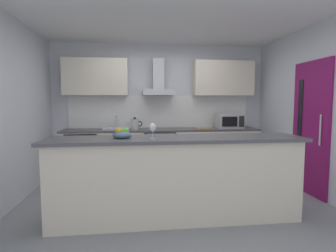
{
  "coord_description": "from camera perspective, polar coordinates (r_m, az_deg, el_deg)",
  "views": [
    {
      "loc": [
        -0.53,
        -3.77,
        1.42
      ],
      "look_at": [
        -0.01,
        0.41,
        1.05
      ],
      "focal_mm": 28.73,
      "sensor_mm": 36.0,
      "label": 1
    }
  ],
  "objects": [
    {
      "name": "ground",
      "position": [
        4.07,
        0.92,
        -15.55
      ],
      "size": [
        5.34,
        4.58,
        0.02
      ],
      "primitive_type": "cube",
      "color": "gray"
    },
    {
      "name": "ceiling",
      "position": [
        3.99,
        0.97,
        22.35
      ],
      "size": [
        5.34,
        4.58,
        0.02
      ],
      "primitive_type": "cube",
      "color": "white"
    },
    {
      "name": "wall_back",
      "position": [
        5.65,
        -1.67,
        3.81
      ],
      "size": [
        5.34,
        0.12,
        2.6
      ],
      "primitive_type": "cube",
      "color": "silver",
      "rests_on": "ground"
    },
    {
      "name": "wall_left",
      "position": [
        4.14,
        -31.33,
        2.62
      ],
      "size": [
        0.12,
        4.58,
        2.6
      ],
      "primitive_type": "cube",
      "color": "silver",
      "rests_on": "ground"
    },
    {
      "name": "wall_right",
      "position": [
        4.68,
        29.17,
        2.91
      ],
      "size": [
        0.12,
        4.58,
        2.6
      ],
      "primitive_type": "cube",
      "color": "silver",
      "rests_on": "ground"
    },
    {
      "name": "backsplash_tile",
      "position": [
        5.58,
        -1.59,
        3.07
      ],
      "size": [
        3.69,
        0.02,
        0.66
      ],
      "primitive_type": "cube",
      "color": "white"
    },
    {
      "name": "counter_back",
      "position": [
        5.36,
        -1.26,
        -5.4
      ],
      "size": [
        3.82,
        0.6,
        0.9
      ],
      "color": "beige",
      "rests_on": "ground"
    },
    {
      "name": "counter_island",
      "position": [
        3.29,
        1.79,
        -11.06
      ],
      "size": [
        3.04,
        0.64,
        1.01
      ],
      "color": "beige",
      "rests_on": "ground"
    },
    {
      "name": "upper_cabinets",
      "position": [
        5.44,
        -1.45,
        10.19
      ],
      "size": [
        3.77,
        0.32,
        0.7
      ],
      "color": "beige"
    },
    {
      "name": "side_door",
      "position": [
        4.68,
        27.96,
        -0.38
      ],
      "size": [
        0.08,
        0.85,
        2.05
      ],
      "color": "#7A1456",
      "rests_on": "ground"
    },
    {
      "name": "oven",
      "position": [
        5.33,
        -1.9,
        -5.36
      ],
      "size": [
        0.6,
        0.62,
        0.8
      ],
      "color": "slate",
      "rests_on": "ground"
    },
    {
      "name": "refrigerator",
      "position": [
        5.4,
        -17.41,
        -5.83
      ],
      "size": [
        0.58,
        0.6,
        0.85
      ],
      "color": "white",
      "rests_on": "ground"
    },
    {
      "name": "microwave",
      "position": [
        5.54,
        12.9,
        1.06
      ],
      "size": [
        0.5,
        0.38,
        0.3
      ],
      "color": "#B7BABC",
      "rests_on": "counter_back"
    },
    {
      "name": "sink",
      "position": [
        5.27,
        -10.87,
        -0.42
      ],
      "size": [
        0.5,
        0.4,
        0.26
      ],
      "color": "silver",
      "rests_on": "counter_back"
    },
    {
      "name": "kettle",
      "position": [
        5.2,
        -7.06,
        0.41
      ],
      "size": [
        0.29,
        0.15,
        0.24
      ],
      "color": "#B7BABC",
      "rests_on": "counter_back"
    },
    {
      "name": "range_hood",
      "position": [
        5.38,
        -2.07,
        8.93
      ],
      "size": [
        0.62,
        0.45,
        0.72
      ],
      "color": "#B7BABC"
    },
    {
      "name": "wine_glass",
      "position": [
        3.04,
        -3.28,
        -0.42
      ],
      "size": [
        0.08,
        0.08,
        0.18
      ],
      "color": "silver",
      "rests_on": "counter_island"
    },
    {
      "name": "fruit_bowl",
      "position": [
        3.15,
        -9.76,
        -1.75
      ],
      "size": [
        0.22,
        0.22,
        0.13
      ],
      "color": "slate",
      "rests_on": "counter_island"
    },
    {
      "name": "chopping_board",
      "position": [
        5.39,
        7.53,
        -0.43
      ],
      "size": [
        0.35,
        0.23,
        0.02
      ],
      "primitive_type": "cube",
      "rotation": [
        0.0,
        0.0,
        0.04
      ],
      "color": "tan",
      "rests_on": "counter_back"
    }
  ]
}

